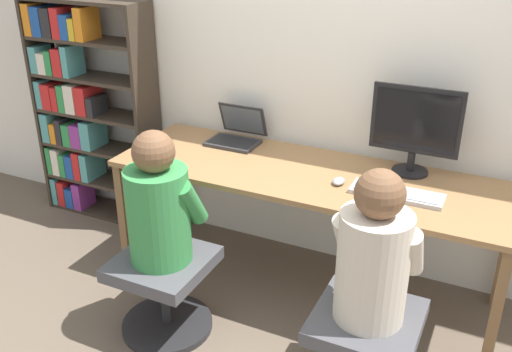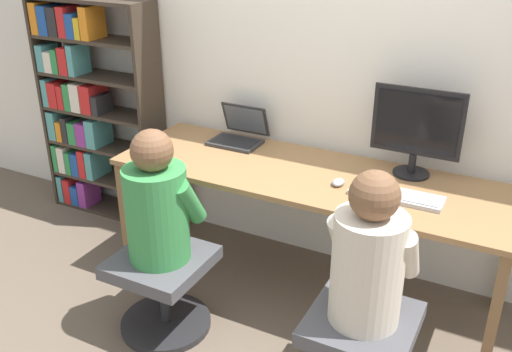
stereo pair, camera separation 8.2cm
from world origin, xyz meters
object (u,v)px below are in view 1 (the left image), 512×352
(desktop_monitor, at_px, (415,128))
(laptop, at_px, (236,135))
(office_chair_right, at_px, (165,286))
(person_at_laptop, at_px, (158,205))
(office_chair_left, at_px, (364,347))
(bookshelf, at_px, (81,109))
(person_at_monitor, at_px, (374,255))
(keyboard, at_px, (397,193))

(desktop_monitor, height_order, laptop, desktop_monitor)
(office_chair_right, xyz_separation_m, person_at_laptop, (0.00, 0.00, 0.48))
(office_chair_left, relative_size, person_at_laptop, 0.70)
(desktop_monitor, height_order, bookshelf, bookshelf)
(laptop, xyz_separation_m, bookshelf, (-1.22, -0.00, -0.00))
(office_chair_right, relative_size, person_at_laptop, 0.70)
(office_chair_right, bearing_deg, laptop, 92.21)
(office_chair_right, relative_size, bookshelf, 0.31)
(office_chair_left, distance_m, person_at_laptop, 1.17)
(laptop, distance_m, office_chair_right, 1.04)
(desktop_monitor, xyz_separation_m, person_at_monitor, (0.04, -0.89, -0.26))
(office_chair_right, bearing_deg, person_at_monitor, 0.68)
(person_at_laptop, distance_m, bookshelf, 1.54)
(desktop_monitor, relative_size, laptop, 1.58)
(laptop, relative_size, bookshelf, 0.20)
(office_chair_left, distance_m, person_at_monitor, 0.48)
(person_at_monitor, height_order, bookshelf, bookshelf)
(desktop_monitor, bearing_deg, office_chair_left, -87.43)
(desktop_monitor, distance_m, person_at_laptop, 1.39)
(office_chair_left, relative_size, office_chair_right, 1.00)
(laptop, bearing_deg, person_at_monitor, -38.75)
(person_at_monitor, xyz_separation_m, bookshelf, (-2.32, 0.88, 0.05))
(laptop, relative_size, person_at_laptop, 0.44)
(desktop_monitor, distance_m, office_chair_right, 1.56)
(office_chair_right, bearing_deg, office_chair_left, 0.41)
(keyboard, relative_size, person_at_monitor, 0.66)
(office_chair_right, bearing_deg, person_at_laptop, 90.00)
(office_chair_right, distance_m, person_at_laptop, 0.48)
(person_at_monitor, bearing_deg, bookshelf, 159.25)
(laptop, xyz_separation_m, person_at_monitor, (1.10, -0.88, -0.05))
(person_at_monitor, bearing_deg, person_at_laptop, -179.58)
(office_chair_left, distance_m, office_chair_right, 1.07)
(desktop_monitor, xyz_separation_m, office_chair_right, (-1.03, -0.90, -0.74))
(person_at_laptop, bearing_deg, office_chair_right, -90.00)
(office_chair_right, xyz_separation_m, bookshelf, (-1.26, 0.89, 0.53))
(keyboard, distance_m, person_at_laptop, 1.19)
(desktop_monitor, relative_size, office_chair_right, 0.99)
(desktop_monitor, xyz_separation_m, laptop, (-1.06, -0.01, -0.21))
(desktop_monitor, relative_size, keyboard, 1.05)
(laptop, bearing_deg, desktop_monitor, 0.34)
(person_at_monitor, bearing_deg, laptop, 141.25)
(person_at_monitor, distance_m, bookshelf, 2.49)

